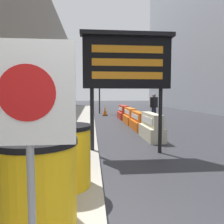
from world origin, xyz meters
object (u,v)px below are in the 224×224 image
object	(u,v)px
traffic_cone_mid	(105,111)
pedestrian_worker	(154,105)
barrel_drum_foreground	(38,183)
message_board	(127,63)
jersey_barrier_orange_far	(138,122)
jersey_barrier_red_striped	(123,113)
barrel_drum_middle	(64,155)
jersey_barrier_orange_near	(130,117)
warning_sign	(28,110)
jersey_barrier_cream	(151,128)
traffic_cone_near	(133,113)
traffic_light_near_curb	(99,76)

from	to	relation	value
traffic_cone_mid	pedestrian_worker	size ratio (longest dim) A/B	0.45
barrel_drum_foreground	message_board	xyz separation A→B (m)	(1.49, 3.27, 1.76)
jersey_barrier_orange_far	jersey_barrier_red_striped	size ratio (longest dim) A/B	0.96
barrel_drum_middle	traffic_cone_mid	size ratio (longest dim) A/B	1.30
barrel_drum_foreground	message_board	size ratio (longest dim) A/B	0.31
barrel_drum_middle	jersey_barrier_orange_near	world-z (taller)	barrel_drum_middle
warning_sign	pedestrian_worker	world-z (taller)	warning_sign
jersey_barrier_cream	traffic_cone_near	world-z (taller)	jersey_barrier_cream
message_board	traffic_cone_mid	world-z (taller)	message_board
message_board	barrel_drum_foreground	bearing A→B (deg)	-114.47
jersey_barrier_cream	jersey_barrier_red_striped	xyz separation A→B (m)	(-0.00, 6.74, -0.02)
jersey_barrier_cream	traffic_cone_near	distance (m)	7.89
jersey_barrier_orange_near	traffic_cone_near	world-z (taller)	jersey_barrier_orange_near
barrel_drum_middle	traffic_cone_near	distance (m)	12.35
traffic_cone_mid	jersey_barrier_red_striped	bearing A→B (deg)	-64.75
traffic_cone_mid	message_board	bearing A→B (deg)	-90.49
barrel_drum_foreground	traffic_light_near_curb	bearing A→B (deg)	85.57
jersey_barrier_orange_far	jersey_barrier_red_striped	xyz separation A→B (m)	(-0.00, 4.51, 0.04)
traffic_light_near_curb	pedestrian_worker	distance (m)	6.54
jersey_barrier_cream	jersey_barrier_orange_near	bearing A→B (deg)	90.00
traffic_cone_near	traffic_light_near_curb	size ratio (longest dim) A/B	0.13
barrel_drum_foreground	jersey_barrier_red_striped	size ratio (longest dim) A/B	0.50
jersey_barrier_cream	traffic_light_near_curb	bearing A→B (deg)	97.44
traffic_light_near_curb	traffic_cone_mid	bearing A→B (deg)	-79.59
barrel_drum_foreground	message_board	world-z (taller)	message_board
jersey_barrier_red_striped	jersey_barrier_orange_far	bearing A→B (deg)	-90.00
message_board	traffic_cone_near	xyz separation A→B (m)	(2.04, 9.66, -2.10)
barrel_drum_foreground	traffic_light_near_curb	world-z (taller)	traffic_light_near_curb
barrel_drum_middle	traffic_light_near_curb	size ratio (longest dim) A/B	0.22
barrel_drum_foreground	jersey_barrier_orange_near	world-z (taller)	barrel_drum_foreground
traffic_cone_near	barrel_drum_middle	bearing A→B (deg)	-105.92
barrel_drum_foreground	traffic_cone_near	bearing A→B (deg)	74.72
message_board	traffic_light_near_curb	bearing A→B (deg)	91.12
barrel_drum_middle	traffic_cone_mid	world-z (taller)	barrel_drum_middle
jersey_barrier_orange_near	traffic_cone_near	xyz separation A→B (m)	(0.87, 3.52, -0.10)
traffic_cone_near	traffic_light_near_curb	world-z (taller)	traffic_light_near_curb
warning_sign	pedestrian_worker	bearing A→B (deg)	69.36
barrel_drum_foreground	pedestrian_worker	bearing A→B (deg)	67.74
jersey_barrier_orange_near	traffic_light_near_curb	xyz separation A→B (m)	(-1.42, 6.57, 2.77)
jersey_barrier_cream	traffic_light_near_curb	distance (m)	11.32
message_board	jersey_barrier_red_striped	world-z (taller)	message_board
traffic_cone_near	traffic_cone_mid	xyz separation A→B (m)	(-1.95, 1.19, 0.09)
warning_sign	jersey_barrier_orange_far	xyz separation A→B (m)	(2.56, 7.97, -1.08)
jersey_barrier_orange_near	barrel_drum_middle	bearing A→B (deg)	-106.76
pedestrian_worker	message_board	bearing A→B (deg)	-147.16
jersey_barrier_orange_far	pedestrian_worker	bearing A→B (deg)	62.99
jersey_barrier_orange_far	jersey_barrier_orange_near	world-z (taller)	jersey_barrier_orange_near
warning_sign	traffic_light_near_curb	distance (m)	16.75
message_board	jersey_barrier_orange_near	world-z (taller)	message_board
jersey_barrier_orange_near	pedestrian_worker	world-z (taller)	pedestrian_worker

